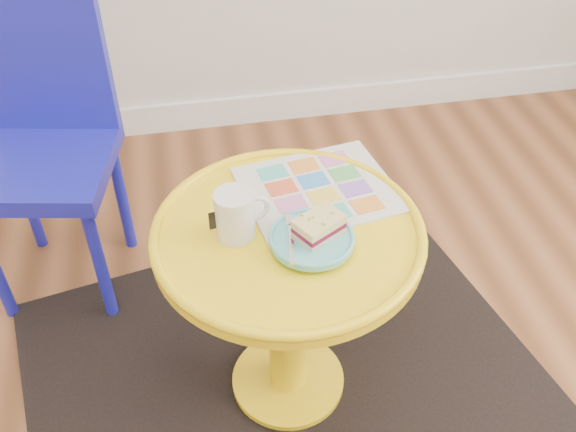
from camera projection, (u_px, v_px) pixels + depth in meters
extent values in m
cube|color=white|center=(191.00, 115.00, 2.57)|extent=(4.00, 0.02, 0.12)
cube|color=black|center=(288.00, 382.00, 1.69)|extent=(1.49, 1.34, 0.01)
cylinder|color=yellow|center=(288.00, 380.00, 1.68)|extent=(0.29, 0.29, 0.02)
cylinder|color=yellow|center=(288.00, 316.00, 1.52)|extent=(0.09, 0.09, 0.49)
cylinder|color=yellow|center=(288.00, 236.00, 1.35)|extent=(0.57, 0.57, 0.03)
cylinder|color=#1B1DB0|center=(101.00, 267.00, 1.75)|extent=(0.03, 0.03, 0.38)
cylinder|color=#1B1DB0|center=(27.00, 198.00, 1.97)|extent=(0.03, 0.03, 0.38)
cylinder|color=#1B1DB0|center=(122.00, 199.00, 1.97)|extent=(0.03, 0.03, 0.38)
cube|color=#1B1DB0|center=(41.00, 166.00, 1.71)|extent=(0.43, 0.43, 0.05)
cube|color=#1B1DB0|center=(39.00, 65.00, 1.69)|extent=(0.37, 0.11, 0.39)
cube|color=silver|center=(318.00, 189.00, 1.44)|extent=(0.37, 0.33, 0.01)
cylinder|color=silver|center=(235.00, 215.00, 1.29)|extent=(0.08, 0.08, 0.11)
torus|color=silver|center=(256.00, 208.00, 1.30)|extent=(0.06, 0.02, 0.06)
cylinder|color=#D1B78C|center=(234.00, 197.00, 1.26)|extent=(0.07, 0.07, 0.01)
cylinder|color=#5CBCC4|center=(312.00, 243.00, 1.30)|extent=(0.07, 0.07, 0.01)
cylinder|color=#5CBCC4|center=(312.00, 239.00, 1.29)|extent=(0.17, 0.17, 0.01)
cube|color=#D3BC8C|center=(319.00, 232.00, 1.29)|extent=(0.11, 0.10, 0.01)
cube|color=maroon|center=(319.00, 227.00, 1.28)|extent=(0.11, 0.10, 0.01)
cube|color=#EADB8C|center=(319.00, 222.00, 1.27)|extent=(0.12, 0.10, 0.02)
cube|color=silver|center=(291.00, 244.00, 1.27)|extent=(0.03, 0.12, 0.00)
cube|color=silver|center=(291.00, 221.00, 1.32)|extent=(0.03, 0.03, 0.00)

